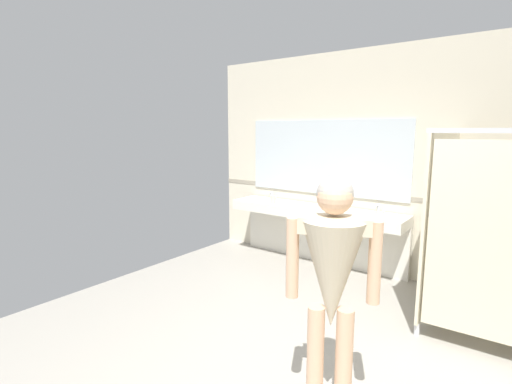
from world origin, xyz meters
name	(u,v)px	position (x,y,z in m)	size (l,w,h in m)	color
wall_back	(430,166)	(0.00, 2.94, 1.48)	(6.39, 0.12, 2.95)	beige
wall_back_tile_band	(426,201)	(0.00, 2.88, 1.05)	(6.39, 0.01, 0.06)	#9E937F
vanity_counter	(316,222)	(-1.39, 2.68, 0.62)	(2.53, 0.53, 0.96)	silver
mirror_panel	(324,157)	(-1.39, 2.87, 1.52)	(2.43, 0.02, 1.05)	silver
person_standing	(332,273)	(0.11, 0.04, 1.03)	(0.54, 0.54, 1.64)	#DBAD89
soap_dispenser	(324,200)	(-1.32, 2.76, 0.92)	(0.07, 0.07, 0.18)	teal
paper_cup	(273,199)	(-2.01, 2.50, 0.90)	(0.07, 0.07, 0.11)	beige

